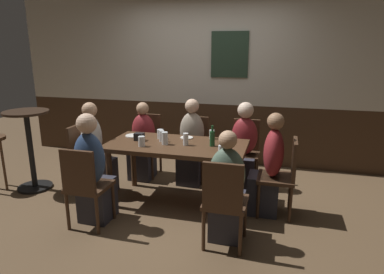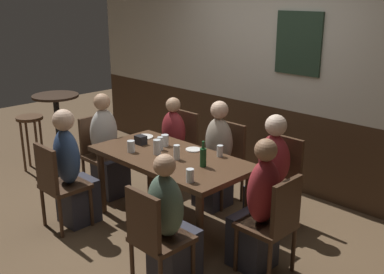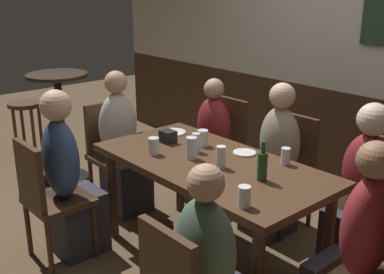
{
  "view_description": "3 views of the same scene",
  "coord_description": "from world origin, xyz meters",
  "px_view_note": "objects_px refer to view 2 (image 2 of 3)",
  "views": [
    {
      "loc": [
        1.17,
        -3.65,
        1.86
      ],
      "look_at": [
        0.21,
        -0.06,
        0.85
      ],
      "focal_mm": 31.89,
      "sensor_mm": 36.0,
      "label": 1
    },
    {
      "loc": [
        3.09,
        -2.8,
        2.26
      ],
      "look_at": [
        0.18,
        0.12,
        0.94
      ],
      "focal_mm": 42.83,
      "sensor_mm": 36.0,
      "label": 2
    },
    {
      "loc": [
        2.1,
        -1.99,
        1.87
      ],
      "look_at": [
        -0.2,
        0.01,
        0.85
      ],
      "focal_mm": 44.33,
      "sensor_mm": 36.0,
      "label": 3
    }
  ],
  "objects_px": {
    "person_left_near": "(72,176)",
    "bar_stool": "(31,128)",
    "chair_head_east": "(274,221)",
    "pint_glass_amber": "(177,153)",
    "dining_table": "(170,164)",
    "beer_glass_tall": "(131,147)",
    "tumbler_short": "(160,144)",
    "highball_clear": "(220,151)",
    "chair_mid_far": "(225,158)",
    "person_left_far": "(171,150)",
    "plate_white_large": "(144,137)",
    "chair_right_far": "(280,176)",
    "person_right_far": "(270,181)",
    "pint_glass_stout": "(190,176)",
    "side_bar_table": "(58,129)",
    "chair_head_west": "(99,150)",
    "person_head_east": "(258,215)",
    "condiment_caddy": "(141,140)",
    "beer_bottle_green": "(203,157)",
    "chair_left_far": "(181,144)",
    "person_mid_far": "(216,162)",
    "plate_white_small": "(193,150)",
    "chair_right_near": "(154,235)",
    "person_right_near": "(170,231)",
    "person_head_west": "(107,153)",
    "beer_glass_half": "(157,148)",
    "tumbler_water": "(165,141)"
  },
  "relations": [
    {
      "from": "person_left_near",
      "to": "bar_stool",
      "type": "bearing_deg",
      "value": 166.3
    },
    {
      "from": "chair_head_east",
      "to": "pint_glass_amber",
      "type": "distance_m",
      "value": 1.15
    },
    {
      "from": "dining_table",
      "to": "chair_head_east",
      "type": "relative_size",
      "value": 1.85
    },
    {
      "from": "dining_table",
      "to": "person_left_near",
      "type": "height_order",
      "value": "person_left_near"
    },
    {
      "from": "beer_glass_tall",
      "to": "tumbler_short",
      "type": "height_order",
      "value": "tumbler_short"
    },
    {
      "from": "highball_clear",
      "to": "chair_mid_far",
      "type": "bearing_deg",
      "value": 125.33
    },
    {
      "from": "person_left_far",
      "to": "plate_white_large",
      "type": "xyz_separation_m",
      "value": [
        0.09,
        -0.47,
        0.29
      ]
    },
    {
      "from": "chair_right_far",
      "to": "tumbler_short",
      "type": "height_order",
      "value": "chair_right_far"
    },
    {
      "from": "person_right_far",
      "to": "person_left_near",
      "type": "height_order",
      "value": "person_left_near"
    },
    {
      "from": "chair_mid_far",
      "to": "person_left_near",
      "type": "xyz_separation_m",
      "value": [
        -0.72,
        -1.49,
        0.02
      ]
    },
    {
      "from": "beer_glass_tall",
      "to": "chair_right_far",
      "type": "bearing_deg",
      "value": 43.85
    },
    {
      "from": "dining_table",
      "to": "tumbler_short",
      "type": "xyz_separation_m",
      "value": [
        -0.2,
        0.05,
        0.14
      ]
    },
    {
      "from": "chair_head_east",
      "to": "pint_glass_stout",
      "type": "height_order",
      "value": "chair_head_east"
    },
    {
      "from": "person_left_far",
      "to": "side_bar_table",
      "type": "relative_size",
      "value": 1.04
    },
    {
      "from": "person_left_far",
      "to": "bar_stool",
      "type": "height_order",
      "value": "person_left_far"
    },
    {
      "from": "chair_head_west",
      "to": "person_right_far",
      "type": "height_order",
      "value": "person_right_far"
    },
    {
      "from": "person_head_east",
      "to": "condiment_caddy",
      "type": "xyz_separation_m",
      "value": [
        -1.55,
        0.02,
        0.3
      ]
    },
    {
      "from": "chair_mid_far",
      "to": "beer_bottle_green",
      "type": "height_order",
      "value": "beer_bottle_green"
    },
    {
      "from": "person_right_far",
      "to": "side_bar_table",
      "type": "relative_size",
      "value": 1.1
    },
    {
      "from": "chair_left_far",
      "to": "tumbler_short",
      "type": "height_order",
      "value": "chair_left_far"
    },
    {
      "from": "chair_head_east",
      "to": "side_bar_table",
      "type": "relative_size",
      "value": 0.84
    },
    {
      "from": "person_mid_far",
      "to": "plate_white_small",
      "type": "bearing_deg",
      "value": -82.88
    },
    {
      "from": "chair_right_near",
      "to": "beer_bottle_green",
      "type": "relative_size",
      "value": 3.65
    },
    {
      "from": "person_left_far",
      "to": "side_bar_table",
      "type": "xyz_separation_m",
      "value": [
        -1.25,
        -0.76,
        0.16
      ]
    },
    {
      "from": "dining_table",
      "to": "plate_white_large",
      "type": "xyz_separation_m",
      "value": [
        -0.63,
        0.19,
        0.09
      ]
    },
    {
      "from": "person_right_near",
      "to": "person_head_west",
      "type": "bearing_deg",
      "value": 159.71
    },
    {
      "from": "tumbler_short",
      "to": "condiment_caddy",
      "type": "height_order",
      "value": "tumbler_short"
    },
    {
      "from": "tumbler_short",
      "to": "plate_white_large",
      "type": "relative_size",
      "value": 0.66
    },
    {
      "from": "person_mid_far",
      "to": "person_left_near",
      "type": "height_order",
      "value": "person_left_near"
    },
    {
      "from": "chair_right_near",
      "to": "person_left_far",
      "type": "bearing_deg",
      "value": 134.03
    },
    {
      "from": "beer_glass_half",
      "to": "person_mid_far",
      "type": "bearing_deg",
      "value": 80.56
    },
    {
      "from": "plate_white_large",
      "to": "dining_table",
      "type": "bearing_deg",
      "value": -16.6
    },
    {
      "from": "person_right_far",
      "to": "person_mid_far",
      "type": "bearing_deg",
      "value": 180.0
    },
    {
      "from": "chair_head_east",
      "to": "highball_clear",
      "type": "xyz_separation_m",
      "value": [
        -0.87,
        0.32,
        0.29
      ]
    },
    {
      "from": "chair_head_west",
      "to": "plate_white_large",
      "type": "distance_m",
      "value": 0.68
    },
    {
      "from": "chair_mid_far",
      "to": "side_bar_table",
      "type": "distance_m",
      "value": 2.18
    },
    {
      "from": "dining_table",
      "to": "beer_glass_tall",
      "type": "height_order",
      "value": "beer_glass_tall"
    },
    {
      "from": "person_right_far",
      "to": "person_head_west",
      "type": "bearing_deg",
      "value": -159.65
    },
    {
      "from": "chair_left_far",
      "to": "bar_stool",
      "type": "height_order",
      "value": "chair_left_far"
    },
    {
      "from": "person_left_near",
      "to": "beer_glass_half",
      "type": "distance_m",
      "value": 0.9
    },
    {
      "from": "pint_glass_stout",
      "to": "tumbler_short",
      "type": "distance_m",
      "value": 0.87
    },
    {
      "from": "chair_left_far",
      "to": "plate_white_small",
      "type": "relative_size",
      "value": 5.58
    },
    {
      "from": "person_right_near",
      "to": "chair_right_far",
      "type": "bearing_deg",
      "value": 90.0
    },
    {
      "from": "tumbler_water",
      "to": "bar_stool",
      "type": "xyz_separation_m",
      "value": [
        -2.16,
        -0.41,
        -0.23
      ]
    },
    {
      "from": "chair_left_far",
      "to": "tumbler_short",
      "type": "xyz_separation_m",
      "value": [
        0.52,
        -0.78,
        0.3
      ]
    },
    {
      "from": "dining_table",
      "to": "highball_clear",
      "type": "distance_m",
      "value": 0.5
    },
    {
      "from": "person_left_near",
      "to": "beer_glass_tall",
      "type": "relative_size",
      "value": 10.33
    },
    {
      "from": "dining_table",
      "to": "chair_right_near",
      "type": "relative_size",
      "value": 1.85
    },
    {
      "from": "chair_left_far",
      "to": "beer_glass_half",
      "type": "bearing_deg",
      "value": -56.03
    },
    {
      "from": "person_head_west",
      "to": "person_right_near",
      "type": "bearing_deg",
      "value": -20.29
    }
  ]
}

